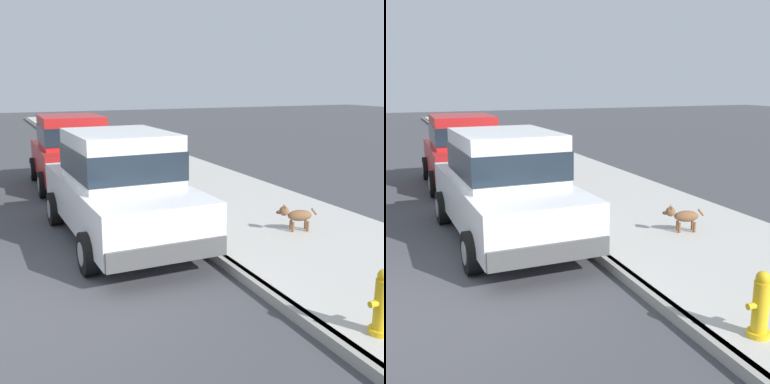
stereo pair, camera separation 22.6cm
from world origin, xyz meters
TOP-DOWN VIEW (x-y plane):
  - curb at (3.20, 0.00)m, footprint 0.16×64.00m
  - sidewalk at (5.00, 0.00)m, footprint 3.60×64.00m
  - car_white_sedan at (2.11, 2.34)m, footprint 2.11×4.64m
  - car_red_hatchback at (2.15, 7.20)m, footprint 2.01×3.83m
  - dog_brown at (4.98, 1.14)m, footprint 0.74×0.33m
  - fire_hydrant at (3.65, -2.24)m, footprint 0.34×0.24m

SIDE VIEW (x-z plane):
  - curb at x=3.20m, z-range 0.00..0.14m
  - sidewalk at x=5.00m, z-range 0.00..0.14m
  - dog_brown at x=4.98m, z-range 0.18..0.67m
  - fire_hydrant at x=3.65m, z-range 0.11..0.84m
  - car_red_hatchback at x=2.15m, z-range 0.04..1.92m
  - car_white_sedan at x=2.11m, z-range 0.02..1.94m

